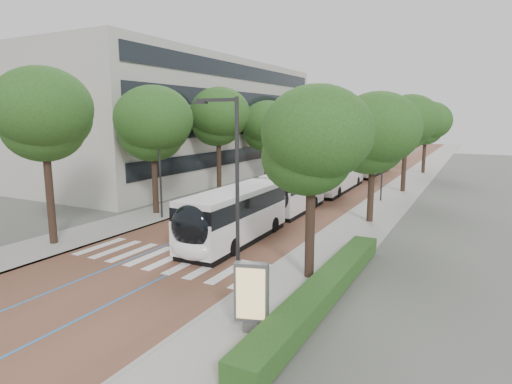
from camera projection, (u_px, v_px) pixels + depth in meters
ground at (152, 265)px, 21.72m from camera, size 160.00×160.00×0.00m
road at (357, 173)px, 56.54m from camera, size 11.00×140.00×0.02m
sidewalk_left at (304, 170)px, 59.98m from camera, size 4.00×140.00×0.12m
sidewalk_right at (417, 177)px, 53.09m from camera, size 4.00×140.00×0.12m
kerb_left at (317, 170)px, 59.11m from camera, size 0.20×140.00×0.14m
kerb_right at (401, 176)px, 53.96m from camera, size 0.20×140.00×0.14m
zebra_crossing at (168, 259)px, 22.49m from camera, size 10.55×3.60×0.01m
lane_line_left at (345, 172)px, 57.28m from camera, size 0.12×126.00×0.01m
lane_line_right at (369, 174)px, 55.81m from camera, size 0.12×126.00×0.01m
office_building at (181, 120)px, 53.83m from camera, size 18.11×40.00×14.00m
hedge at (324, 289)px, 17.44m from camera, size 1.20×14.00×0.80m
streetlight_near at (233, 191)px, 15.22m from camera, size 1.82×0.20×8.00m
streetlight_far at (381, 147)px, 36.99m from camera, size 1.82×0.20×8.00m
lamp_post_left at (160, 163)px, 30.77m from camera, size 0.14×0.14×8.00m
trees_left at (257, 122)px, 46.36m from camera, size 6.39×60.31×9.69m
trees_right at (399, 130)px, 37.98m from camera, size 5.84×47.33×8.95m
lead_bus at (263, 204)px, 28.77m from camera, size 2.93×18.45×3.20m
bus_queued_0 at (336, 175)px, 42.85m from camera, size 2.78×12.45×3.20m
bus_queued_1 at (370, 162)px, 54.91m from camera, size 2.78×12.45×3.20m
ad_panel at (251, 295)px, 14.64m from camera, size 1.22×0.66×2.45m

